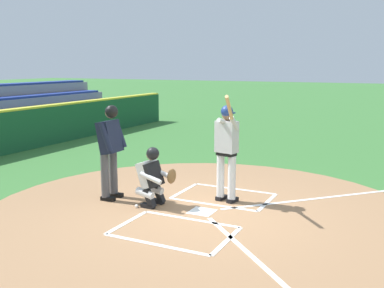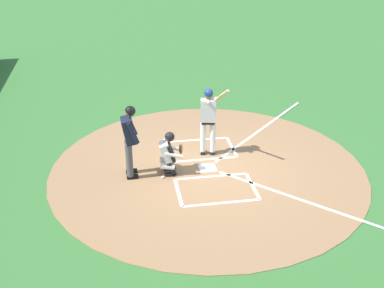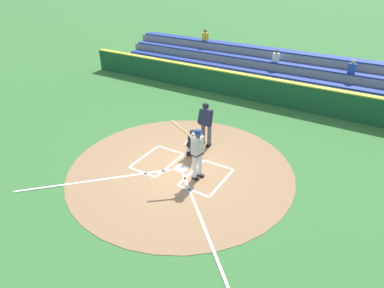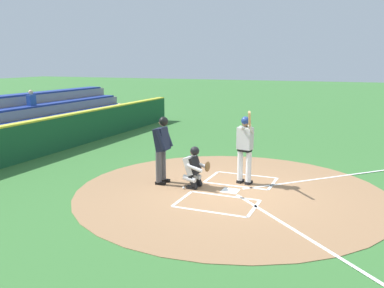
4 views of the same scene
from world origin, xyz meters
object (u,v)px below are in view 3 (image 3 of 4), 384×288
at_px(catcher, 193,143).
at_px(batter, 197,150).
at_px(baseball, 190,151).
at_px(plate_umpire, 206,121).

bearing_deg(catcher, batter, 125.56).
relative_size(batter, baseball, 28.76).
bearing_deg(plate_umpire, baseball, 70.96).
bearing_deg(plate_umpire, catcher, 89.88).
height_order(catcher, plate_umpire, plate_umpire).
bearing_deg(batter, baseball, -51.51).
distance_m(batter, baseball, 2.03).
xyz_separation_m(batter, plate_umpire, (0.82, -2.10, -0.02)).
relative_size(catcher, baseball, 15.27).
distance_m(catcher, plate_umpire, 1.07).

